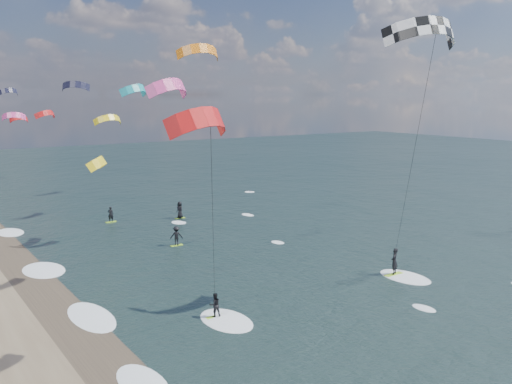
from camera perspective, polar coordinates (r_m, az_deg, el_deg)
ground at (r=29.58m, az=15.38°, el=-16.67°), size 260.00×260.00×0.00m
wet_sand_strip at (r=31.11m, az=-15.50°, el=-15.30°), size 3.00×240.00×0.00m
kitesurfer_near_a at (r=35.43m, az=16.97°, el=10.79°), size 8.08×8.67×17.70m
kitesurfer_near_b at (r=27.78m, az=-4.08°, el=-0.67°), size 6.82×8.48×13.13m
far_kitesurfers at (r=55.55m, az=-8.88°, el=-2.98°), size 7.84×12.99×1.82m
bg_kite_field at (r=72.07m, az=-17.19°, el=8.65°), size 12.87×73.42×10.65m
shoreline_surf at (r=35.62m, az=-16.12°, el=-12.05°), size 2.40×79.40×0.11m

